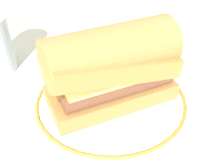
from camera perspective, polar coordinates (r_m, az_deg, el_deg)
name	(u,v)px	position (r m, az deg, el deg)	size (l,w,h in m)	color
ground_plane	(119,99)	(0.49, 1.42, -3.03)	(1.50, 1.50, 0.00)	beige
plate	(112,102)	(0.47, 0.00, -3.59)	(0.27, 0.27, 0.01)	white
sausage_sandwich	(112,66)	(0.43, 0.00, 3.57)	(0.22, 0.16, 0.13)	#C48E48
salt_shaker	(164,40)	(0.60, 10.24, 8.63)	(0.03, 0.03, 0.07)	white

